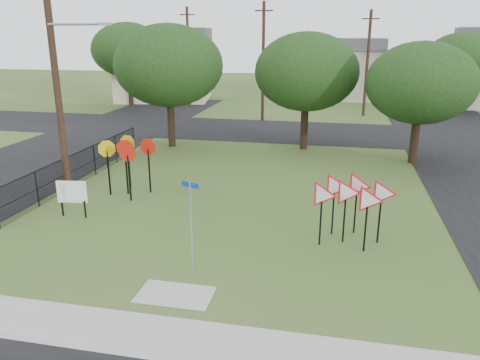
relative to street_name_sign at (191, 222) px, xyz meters
name	(u,v)px	position (x,y,z in m)	size (l,w,h in m)	color
ground	(201,255)	(-0.10, 1.14, -1.60)	(140.00, 140.00, 0.00)	#385520
sidewalk	(149,335)	(-0.10, -3.06, -1.59)	(30.00, 1.60, 0.02)	#A09F97
street_left	(47,157)	(-12.10, 11.14, -1.59)	(8.00, 50.00, 0.02)	black
street_far	(281,131)	(-0.10, 21.14, -1.59)	(60.00, 8.00, 0.02)	black
curb_pad	(175,295)	(-0.10, -1.26, -1.59)	(2.00, 1.20, 0.02)	#A09F97
street_name_sign	(191,222)	(0.00, 0.00, 0.00)	(0.55, 0.21, 2.77)	#9DA1A6
stop_sign_cluster	(127,154)	(-4.81, 6.22, 0.19)	(2.25, 1.78, 2.41)	black
yield_sign_cluster	(351,195)	(4.43, 3.20, 0.04)	(2.85, 1.66, 2.23)	black
info_board	(72,193)	(-5.74, 3.27, -0.66)	(1.13, 0.21, 1.42)	black
utility_pole_main	(56,71)	(-7.34, 5.64, 3.61)	(3.55, 0.33, 10.00)	#38231A
far_pole_a	(263,61)	(-2.10, 25.14, 3.00)	(1.40, 0.24, 9.00)	#38231A
far_pole_b	(367,63)	(5.90, 29.14, 2.75)	(1.40, 0.24, 8.50)	#38231A
far_pole_c	(188,57)	(-10.10, 31.14, 3.00)	(1.40, 0.24, 9.00)	#38231A
fence_run	(82,165)	(-7.70, 7.39, -0.82)	(0.05, 11.55, 1.50)	black
house_left	(164,64)	(-14.10, 35.14, 2.05)	(10.58, 8.88, 7.20)	beige
house_mid	(342,68)	(3.90, 41.14, 1.55)	(8.40, 8.40, 6.20)	beige
tree_near_left	(169,66)	(-6.10, 15.14, 3.25)	(6.40, 6.40, 7.27)	black
tree_near_mid	(306,72)	(1.90, 16.14, 2.94)	(6.00, 6.00, 6.80)	black
tree_near_right	(421,83)	(7.90, 14.14, 2.62)	(5.60, 5.60, 6.33)	black
tree_far_left	(128,50)	(-16.10, 31.14, 3.57)	(6.80, 6.80, 7.73)	black
tree_far_right	(461,59)	(13.90, 33.14, 2.94)	(6.00, 6.00, 6.80)	black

